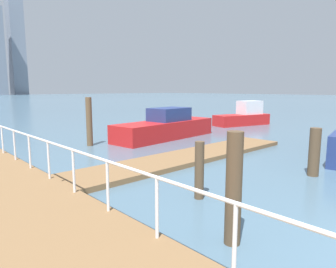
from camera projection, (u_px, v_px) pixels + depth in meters
name	position (u px, v px, depth m)	size (l,w,h in m)	color
ground_plane	(32.00, 136.00, 18.43)	(300.00, 300.00, 0.00)	slate
floating_dock	(184.00, 158.00, 12.31)	(11.86, 2.00, 0.18)	olive
boardwalk_railing	(48.00, 149.00, 8.27)	(0.06, 27.68, 1.08)	white
dock_piling_0	(314.00, 152.00, 9.96)	(0.36, 0.36, 1.62)	brown
dock_piling_1	(234.00, 189.00, 5.50)	(0.30, 0.30, 2.14)	brown
dock_piling_2	(199.00, 170.00, 7.88)	(0.25, 0.25, 1.54)	brown
dock_piling_3	(89.00, 122.00, 15.22)	(0.30, 0.30, 2.48)	brown
moored_boat_0	(244.00, 116.00, 24.16)	(5.01, 2.56, 1.93)	red
moored_boat_1	(166.00, 127.00, 17.70)	(7.10, 2.66, 1.78)	red
skyline_tower_5	(15.00, 22.00, 154.75)	(6.88, 9.08, 74.18)	gray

